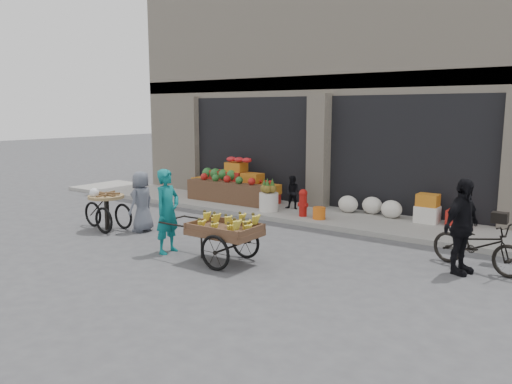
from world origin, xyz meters
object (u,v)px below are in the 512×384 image
Objects in this scene: pineapple_bin at (269,202)px; fire_hydrant at (303,202)px; seated_person at (293,193)px; vendor_woman at (168,211)px; bicycle at (478,245)px; cyclist at (462,226)px; vendor_grey at (142,202)px; banana_cart at (222,228)px; orange_bucket at (319,213)px; tricycle_cart at (106,206)px.

fire_hydrant reaches higher than pineapple_bin.
vendor_woman is (-0.02, -4.74, 0.26)m from seated_person.
cyclist reaches higher than bicycle.
vendor_grey is at bearing -128.24° from fire_hydrant.
vendor_woman is (-1.31, -0.11, 0.17)m from banana_cart.
pineapple_bin is at bearing 0.59° from vendor_woman.
fire_hydrant is at bearing -14.63° from vendor_woman.
fire_hydrant is 0.42× the size of cyclist.
pineapple_bin is at bearing 176.42° from orange_bucket.
vendor_woman is 2.01m from vendor_grey.
banana_cart reaches higher than orange_bucket.
banana_cart is at bearing -81.57° from fire_hydrant.
seated_person reaches higher than tricycle_cart.
banana_cart is at bearing 67.66° from vendor_grey.
bicycle reaches higher than orange_bucket.
cyclist reaches higher than tricycle_cart.
vendor_grey reaches higher than fire_hydrant.
bicycle is at bearing -10.30° from cyclist.
vendor_grey is at bearing 118.45° from bicycle.
tricycle_cart is (-3.32, -3.57, 0.06)m from fire_hydrant.
cyclist reaches higher than orange_bucket.
cyclist is at bearing 91.34° from vendor_grey.
tricycle_cart is 1.00× the size of vendor_grey.
pineapple_bin is at bearing -133.69° from seated_person.
seated_person reaches higher than orange_bucket.
bicycle is (4.06, -1.61, 0.18)m from orange_bucket.
pineapple_bin is 1.11m from fire_hydrant.
orange_bucket is at bearing -5.71° from fire_hydrant.
seated_person reaches higher than banana_cart.
orange_bucket is 4.39m from cyclist.
vendor_grey reaches higher than banana_cart.
bicycle is at bearing -16.81° from pineapple_bin.
tricycle_cart is (-2.60, 0.53, -0.28)m from vendor_woman.
vendor_grey is (-1.81, -3.83, 0.13)m from seated_person.
fire_hydrant is 0.50× the size of vendor_grey.
seated_person reaches higher than pineapple_bin.
orange_bucket is 5.20m from tricycle_cart.
bicycle is (7.07, 1.53, -0.26)m from vendor_grey.
banana_cart reaches higher than pineapple_bin.
banana_cart is (1.69, -4.03, 0.30)m from pineapple_bin.
fire_hydrant is 4.06m from vendor_grey.
seated_person is 4.81m from banana_cart.
vendor_woman is at bearing -100.29° from seated_person.
banana_cart is 3.20m from vendor_grey.
seated_person is 5.74m from cyclist.
seated_person is (0.40, 0.60, 0.21)m from pineapple_bin.
tricycle_cart is at bearing 73.91° from vendor_woman.
bicycle is 0.59m from cyclist.
vendor_grey is 0.83× the size of bicycle.
seated_person is at bearing 137.12° from fire_hydrant.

